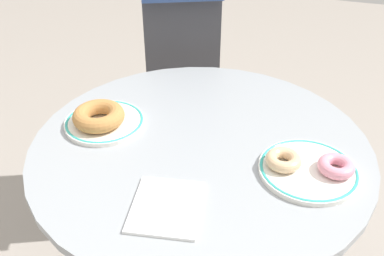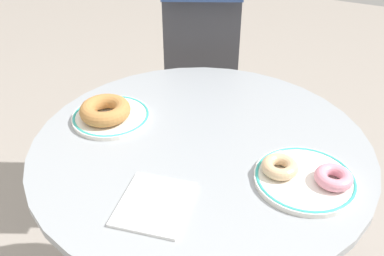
{
  "view_description": "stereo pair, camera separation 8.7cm",
  "coord_description": "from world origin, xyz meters",
  "px_view_note": "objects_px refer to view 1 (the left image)",
  "views": [
    {
      "loc": [
        0.21,
        -0.7,
        1.27
      ],
      "look_at": [
        -0.01,
        -0.02,
        0.78
      ],
      "focal_mm": 40.2,
      "sensor_mm": 36.0,
      "label": 1
    },
    {
      "loc": [
        0.29,
        -0.67,
        1.27
      ],
      "look_at": [
        -0.01,
        -0.02,
        0.78
      ],
      "focal_mm": 40.2,
      "sensor_mm": 36.0,
      "label": 2
    }
  ],
  "objects_px": {
    "donut_glazed": "(283,160)",
    "paper_napkin": "(165,206)",
    "donut_old_fashioned": "(99,116)",
    "donut_pink_frosted": "(336,166)",
    "plate_left": "(104,123)",
    "plate_right": "(308,170)",
    "cafe_table": "(200,211)"
  },
  "relations": [
    {
      "from": "donut_old_fashioned",
      "to": "plate_left",
      "type": "bearing_deg",
      "value": 62.08
    },
    {
      "from": "donut_pink_frosted",
      "to": "plate_right",
      "type": "bearing_deg",
      "value": -173.34
    },
    {
      "from": "donut_old_fashioned",
      "to": "cafe_table",
      "type": "bearing_deg",
      "value": 3.19
    },
    {
      "from": "cafe_table",
      "to": "donut_old_fashioned",
      "type": "distance_m",
      "value": 0.32
    },
    {
      "from": "plate_left",
      "to": "cafe_table",
      "type": "bearing_deg",
      "value": 0.87
    },
    {
      "from": "donut_pink_frosted",
      "to": "paper_napkin",
      "type": "bearing_deg",
      "value": -147.14
    },
    {
      "from": "donut_pink_frosted",
      "to": "cafe_table",
      "type": "bearing_deg",
      "value": 175.06
    },
    {
      "from": "plate_left",
      "to": "donut_pink_frosted",
      "type": "xyz_separation_m",
      "value": [
        0.5,
        -0.02,
        0.02
      ]
    },
    {
      "from": "donut_pink_frosted",
      "to": "paper_napkin",
      "type": "relative_size",
      "value": 0.5
    },
    {
      "from": "cafe_table",
      "to": "donut_glazed",
      "type": "height_order",
      "value": "donut_glazed"
    },
    {
      "from": "plate_right",
      "to": "donut_pink_frosted",
      "type": "xyz_separation_m",
      "value": [
        0.05,
        0.01,
        0.02
      ]
    },
    {
      "from": "plate_right",
      "to": "donut_glazed",
      "type": "distance_m",
      "value": 0.05
    },
    {
      "from": "donut_pink_frosted",
      "to": "paper_napkin",
      "type": "xyz_separation_m",
      "value": [
        -0.27,
        -0.18,
        -0.02
      ]
    },
    {
      "from": "cafe_table",
      "to": "paper_napkin",
      "type": "height_order",
      "value": "paper_napkin"
    },
    {
      "from": "donut_glazed",
      "to": "paper_napkin",
      "type": "bearing_deg",
      "value": -137.01
    },
    {
      "from": "donut_pink_frosted",
      "to": "donut_glazed",
      "type": "distance_m",
      "value": 0.1
    },
    {
      "from": "cafe_table",
      "to": "plate_right",
      "type": "distance_m",
      "value": 0.31
    },
    {
      "from": "plate_right",
      "to": "donut_pink_frosted",
      "type": "relative_size",
      "value": 2.75
    },
    {
      "from": "donut_pink_frosted",
      "to": "plate_left",
      "type": "bearing_deg",
      "value": 177.68
    },
    {
      "from": "cafe_table",
      "to": "donut_glazed",
      "type": "xyz_separation_m",
      "value": [
        0.18,
        -0.03,
        0.22
      ]
    },
    {
      "from": "donut_glazed",
      "to": "paper_napkin",
      "type": "distance_m",
      "value": 0.24
    },
    {
      "from": "donut_pink_frosted",
      "to": "donut_glazed",
      "type": "relative_size",
      "value": 1.0
    },
    {
      "from": "donut_old_fashioned",
      "to": "donut_pink_frosted",
      "type": "height_order",
      "value": "donut_old_fashioned"
    },
    {
      "from": "donut_old_fashioned",
      "to": "paper_napkin",
      "type": "xyz_separation_m",
      "value": [
        0.23,
        -0.19,
        -0.03
      ]
    },
    {
      "from": "donut_glazed",
      "to": "paper_napkin",
      "type": "height_order",
      "value": "donut_glazed"
    },
    {
      "from": "plate_right",
      "to": "paper_napkin",
      "type": "distance_m",
      "value": 0.28
    },
    {
      "from": "donut_old_fashioned",
      "to": "paper_napkin",
      "type": "relative_size",
      "value": 0.82
    },
    {
      "from": "donut_glazed",
      "to": "paper_napkin",
      "type": "xyz_separation_m",
      "value": [
        -0.18,
        -0.17,
        -0.02
      ]
    },
    {
      "from": "cafe_table",
      "to": "plate_right",
      "type": "bearing_deg",
      "value": -7.42
    },
    {
      "from": "plate_right",
      "to": "donut_old_fashioned",
      "type": "xyz_separation_m",
      "value": [
        -0.45,
        0.02,
        0.02
      ]
    },
    {
      "from": "cafe_table",
      "to": "donut_pink_frosted",
      "type": "bearing_deg",
      "value": -4.94
    },
    {
      "from": "donut_old_fashioned",
      "to": "donut_glazed",
      "type": "bearing_deg",
      "value": -3.13
    }
  ]
}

